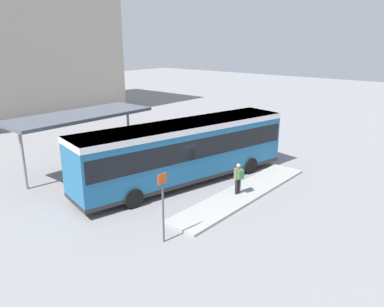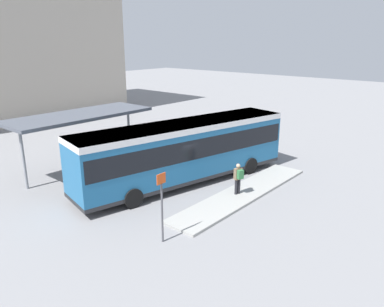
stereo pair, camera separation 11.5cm
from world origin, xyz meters
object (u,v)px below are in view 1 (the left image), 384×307
(potted_planter_near_shelter, at_px, (103,174))
(platform_sign, at_px, (163,205))
(city_bus, at_px, (185,148))
(pedestrian_waiting, at_px, (239,177))
(bicycle_green, at_px, (232,133))
(bicycle_yellow, at_px, (239,134))

(potted_planter_near_shelter, distance_m, platform_sign, 6.72)
(city_bus, height_order, platform_sign, city_bus)
(pedestrian_waiting, height_order, bicycle_green, pedestrian_waiting)
(bicycle_yellow, bearing_deg, city_bus, -74.70)
(city_bus, xyz_separation_m, bicycle_green, (9.74, 3.54, -1.54))
(pedestrian_waiting, xyz_separation_m, bicycle_yellow, (9.44, 6.19, -0.65))
(pedestrian_waiting, relative_size, potted_planter_near_shelter, 1.09)
(potted_planter_near_shelter, bearing_deg, pedestrian_waiting, -59.75)
(bicycle_yellow, distance_m, platform_sign, 16.33)
(bicycle_yellow, xyz_separation_m, bicycle_green, (0.06, 0.67, -0.00))
(city_bus, height_order, bicycle_green, city_bus)
(bicycle_green, xyz_separation_m, potted_planter_near_shelter, (-13.07, -0.73, 0.37))
(potted_planter_near_shelter, xyz_separation_m, platform_sign, (-1.95, -6.37, 0.81))
(bicycle_green, bearing_deg, potted_planter_near_shelter, -85.44)
(bicycle_yellow, distance_m, potted_planter_near_shelter, 13.01)
(potted_planter_near_shelter, bearing_deg, platform_sign, -107.03)
(city_bus, relative_size, platform_sign, 4.50)
(platform_sign, bearing_deg, bicycle_yellow, 23.28)
(pedestrian_waiting, bearing_deg, potted_planter_near_shelter, 49.65)
(bicycle_yellow, bearing_deg, potted_planter_near_shelter, -90.98)
(bicycle_green, relative_size, platform_sign, 0.62)
(pedestrian_waiting, height_order, platform_sign, platform_sign)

